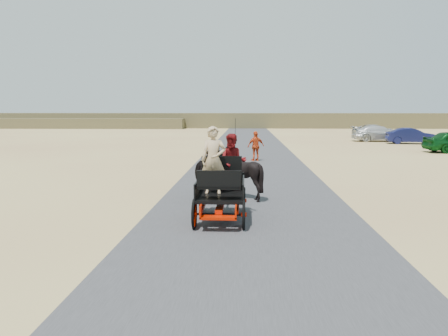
{
  "coord_description": "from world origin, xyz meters",
  "views": [
    {
      "loc": [
        -0.17,
        -10.36,
        2.95
      ],
      "look_at": [
        -0.85,
        2.71,
        1.2
      ],
      "focal_mm": 35.0,
      "sensor_mm": 36.0,
      "label": 1
    }
  ],
  "objects_px": {
    "car_c": "(379,134)",
    "car_d": "(374,131)",
    "horse_left": "(210,173)",
    "car_b": "(412,136)",
    "horse_right": "(243,173)",
    "carriage": "(221,207)",
    "pedestrian": "(256,146)"
  },
  "relations": [
    {
      "from": "car_c",
      "to": "car_d",
      "type": "height_order",
      "value": "car_c"
    },
    {
      "from": "horse_left",
      "to": "car_d",
      "type": "distance_m",
      "value": 37.15
    },
    {
      "from": "horse_left",
      "to": "car_b",
      "type": "height_order",
      "value": "horse_left"
    },
    {
      "from": "car_c",
      "to": "car_d",
      "type": "distance_m",
      "value": 6.93
    },
    {
      "from": "pedestrian",
      "to": "car_b",
      "type": "bearing_deg",
      "value": -159.29
    },
    {
      "from": "horse_left",
      "to": "car_c",
      "type": "height_order",
      "value": "horse_left"
    },
    {
      "from": "horse_right",
      "to": "carriage",
      "type": "bearing_deg",
      "value": 79.61
    },
    {
      "from": "horse_right",
      "to": "car_d",
      "type": "distance_m",
      "value": 36.71
    },
    {
      "from": "pedestrian",
      "to": "carriage",
      "type": "bearing_deg",
      "value": 61.17
    },
    {
      "from": "horse_right",
      "to": "car_c",
      "type": "xyz_separation_m",
      "value": [
        12.56,
        27.15,
        -0.12
      ]
    },
    {
      "from": "carriage",
      "to": "car_b",
      "type": "xyz_separation_m",
      "value": [
        15.03,
        27.31,
        0.33
      ]
    },
    {
      "from": "car_b",
      "to": "horse_right",
      "type": "bearing_deg",
      "value": 156.47
    },
    {
      "from": "horse_left",
      "to": "car_b",
      "type": "bearing_deg",
      "value": -122.66
    },
    {
      "from": "carriage",
      "to": "pedestrian",
      "type": "bearing_deg",
      "value": 84.94
    },
    {
      "from": "car_c",
      "to": "pedestrian",
      "type": "bearing_deg",
      "value": 144.71
    },
    {
      "from": "horse_left",
      "to": "pedestrian",
      "type": "height_order",
      "value": "pedestrian"
    },
    {
      "from": "car_d",
      "to": "horse_left",
      "type": "bearing_deg",
      "value": 127.56
    },
    {
      "from": "horse_right",
      "to": "horse_left",
      "type": "bearing_deg",
      "value": 0.0
    },
    {
      "from": "horse_left",
      "to": "car_d",
      "type": "bearing_deg",
      "value": -114.05
    },
    {
      "from": "horse_right",
      "to": "car_d",
      "type": "bearing_deg",
      "value": -112.48
    },
    {
      "from": "car_b",
      "to": "car_c",
      "type": "xyz_separation_m",
      "value": [
        -1.92,
        2.85,
        0.04
      ]
    },
    {
      "from": "carriage",
      "to": "car_b",
      "type": "relative_size",
      "value": 0.57
    },
    {
      "from": "horse_left",
      "to": "pedestrian",
      "type": "xyz_separation_m",
      "value": [
        1.77,
        10.74,
        0.02
      ]
    },
    {
      "from": "horse_right",
      "to": "car_b",
      "type": "distance_m",
      "value": 28.29
    },
    {
      "from": "horse_left",
      "to": "horse_right",
      "type": "relative_size",
      "value": 1.18
    },
    {
      "from": "carriage",
      "to": "car_d",
      "type": "xyz_separation_m",
      "value": [
        14.59,
        36.92,
        0.31
      ]
    },
    {
      "from": "pedestrian",
      "to": "car_d",
      "type": "bearing_deg",
      "value": -143.74
    },
    {
      "from": "horse_left",
      "to": "horse_right",
      "type": "height_order",
      "value": "horse_right"
    },
    {
      "from": "carriage",
      "to": "horse_left",
      "type": "xyz_separation_m",
      "value": [
        -0.55,
        3.0,
        0.49
      ]
    },
    {
      "from": "carriage",
      "to": "car_d",
      "type": "relative_size",
      "value": 0.5
    },
    {
      "from": "carriage",
      "to": "car_d",
      "type": "distance_m",
      "value": 39.7
    },
    {
      "from": "horse_left",
      "to": "car_c",
      "type": "xyz_separation_m",
      "value": [
        13.66,
        27.15,
        -0.12
      ]
    }
  ]
}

